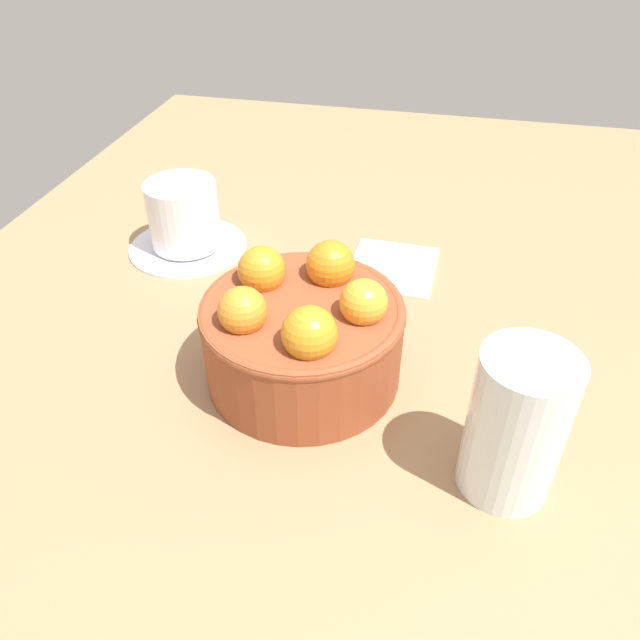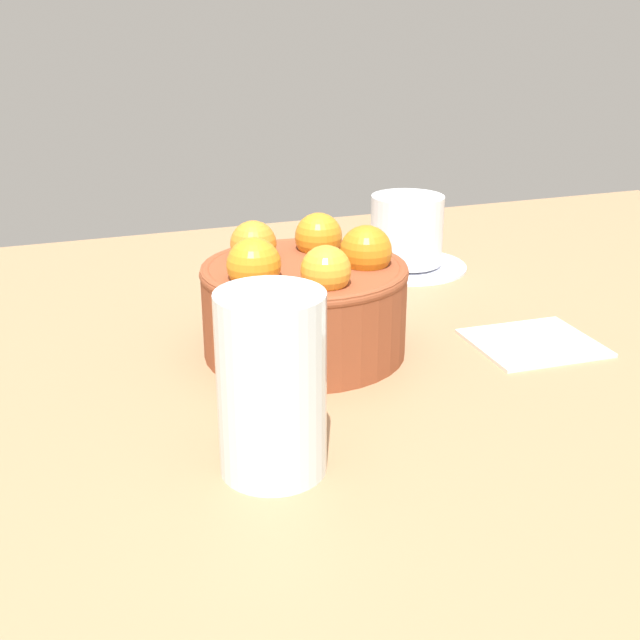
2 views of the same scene
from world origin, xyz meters
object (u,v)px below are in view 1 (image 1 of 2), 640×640
Objects in this scene: terracotta_bowl at (303,333)px; coffee_cup at (184,220)px; folded_napkin at (393,266)px; water_glass at (516,425)px.

terracotta_bowl reaches higher than coffee_cup.
coffee_cup reaches higher than folded_napkin.
water_glass is (7.76, 16.55, 1.12)cm from terracotta_bowl.
terracotta_bowl is at bearing -115.13° from water_glass.
water_glass is 29.01cm from folded_napkin.
terracotta_bowl is 19.63cm from folded_napkin.
folded_napkin is (-18.41, 5.27, -4.30)cm from terracotta_bowl.
terracotta_bowl is 1.27× the size of coffee_cup.
water_glass is at bearing 23.30° from folded_napkin.
coffee_cup is at bearing -126.46° from water_glass.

